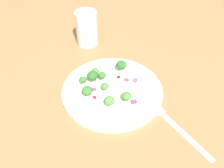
% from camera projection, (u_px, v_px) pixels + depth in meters
% --- Properties ---
extents(ground_plane, '(1.80, 1.80, 0.02)m').
position_uv_depth(ground_plane, '(105.00, 96.00, 0.64)').
color(ground_plane, olive).
extents(plate, '(0.25, 0.25, 0.02)m').
position_uv_depth(plate, '(112.00, 89.00, 0.64)').
color(plate, white).
rests_on(plate, ground_plane).
extents(dressing_pool, '(0.15, 0.15, 0.00)m').
position_uv_depth(dressing_pool, '(112.00, 88.00, 0.63)').
color(dressing_pool, white).
rests_on(dressing_pool, plate).
extents(broccoli_floret_0, '(0.03, 0.03, 0.03)m').
position_uv_depth(broccoli_floret_0, '(107.00, 101.00, 0.58)').
color(broccoli_floret_0, '#ADD18E').
rests_on(broccoli_floret_0, plate).
extents(broccoli_floret_1, '(0.02, 0.02, 0.02)m').
position_uv_depth(broccoli_floret_1, '(105.00, 85.00, 0.62)').
color(broccoli_floret_1, '#9EC684').
rests_on(broccoli_floret_1, plate).
extents(broccoli_floret_2, '(0.02, 0.02, 0.02)m').
position_uv_depth(broccoli_floret_2, '(102.00, 75.00, 0.64)').
color(broccoli_floret_2, '#9EC684').
rests_on(broccoli_floret_2, plate).
extents(broccoli_floret_3, '(0.02, 0.02, 0.02)m').
position_uv_depth(broccoli_floret_3, '(83.00, 80.00, 0.63)').
color(broccoli_floret_3, '#9EC684').
rests_on(broccoli_floret_3, plate).
extents(broccoli_floret_4, '(0.03, 0.03, 0.03)m').
position_uv_depth(broccoli_floret_4, '(92.00, 76.00, 0.64)').
color(broccoli_floret_4, '#8EB77A').
rests_on(broccoli_floret_4, plate).
extents(broccoli_floret_5, '(0.03, 0.03, 0.03)m').
position_uv_depth(broccoli_floret_5, '(87.00, 91.00, 0.60)').
color(broccoli_floret_5, '#8EB77A').
rests_on(broccoli_floret_5, plate).
extents(broccoli_floret_6, '(0.03, 0.03, 0.03)m').
position_uv_depth(broccoli_floret_6, '(121.00, 65.00, 0.67)').
color(broccoli_floret_6, '#9EC684').
rests_on(broccoli_floret_6, plate).
extents(broccoli_floret_7, '(0.02, 0.02, 0.02)m').
position_uv_depth(broccoli_floret_7, '(126.00, 96.00, 0.59)').
color(broccoli_floret_7, '#8EB77A').
rests_on(broccoli_floret_7, plate).
extents(broccoli_floret_8, '(0.02, 0.02, 0.02)m').
position_uv_depth(broccoli_floret_8, '(95.00, 71.00, 0.66)').
color(broccoli_floret_8, '#ADD18E').
rests_on(broccoli_floret_8, plate).
extents(cranberry_0, '(0.01, 0.01, 0.01)m').
position_uv_depth(cranberry_0, '(119.00, 77.00, 0.65)').
color(cranberry_0, '#4C0A14').
rests_on(cranberry_0, plate).
extents(cranberry_1, '(0.01, 0.01, 0.01)m').
position_uv_depth(cranberry_1, '(95.00, 98.00, 0.60)').
color(cranberry_1, maroon).
rests_on(cranberry_1, plate).
extents(cranberry_2, '(0.01, 0.01, 0.01)m').
position_uv_depth(cranberry_2, '(97.00, 71.00, 0.67)').
color(cranberry_2, maroon).
rests_on(cranberry_2, plate).
extents(onion_bit_0, '(0.01, 0.01, 0.00)m').
position_uv_depth(onion_bit_0, '(134.00, 102.00, 0.59)').
color(onion_bit_0, '#843D75').
rests_on(onion_bit_0, plate).
extents(onion_bit_1, '(0.01, 0.02, 0.00)m').
position_uv_depth(onion_bit_1, '(93.00, 89.00, 0.63)').
color(onion_bit_1, '#843D75').
rests_on(onion_bit_1, plate).
extents(onion_bit_2, '(0.01, 0.01, 0.00)m').
position_uv_depth(onion_bit_2, '(135.00, 80.00, 0.65)').
color(onion_bit_2, '#934C84').
rests_on(onion_bit_2, plate).
extents(onion_bit_3, '(0.02, 0.02, 0.00)m').
position_uv_depth(onion_bit_3, '(126.00, 80.00, 0.65)').
color(onion_bit_3, '#843D75').
rests_on(onion_bit_3, plate).
extents(onion_bit_4, '(0.01, 0.01, 0.00)m').
position_uv_depth(onion_bit_4, '(94.00, 98.00, 0.61)').
color(onion_bit_4, '#843D75').
rests_on(onion_bit_4, plate).
extents(fork, '(0.18, 0.09, 0.01)m').
position_uv_depth(fork, '(176.00, 126.00, 0.56)').
color(fork, silver).
rests_on(fork, ground_plane).
extents(water_glass, '(0.07, 0.07, 0.11)m').
position_uv_depth(water_glass, '(87.00, 28.00, 0.77)').
color(water_glass, silver).
rests_on(water_glass, ground_plane).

